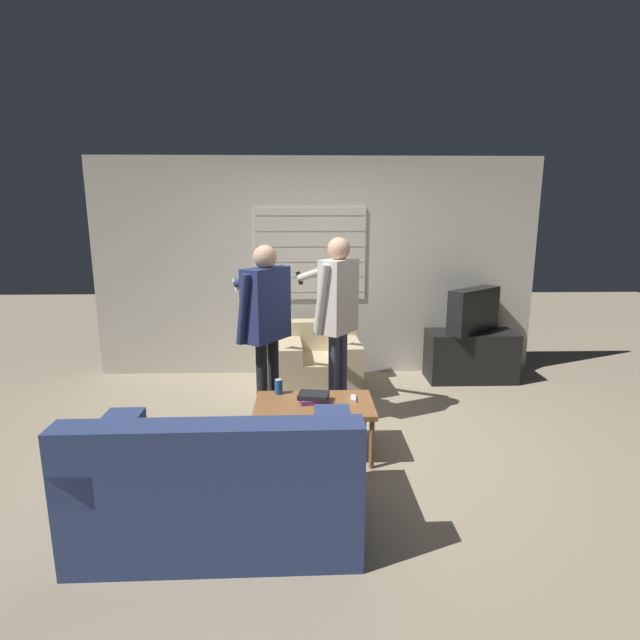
# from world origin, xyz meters

# --- Properties ---
(ground_plane) EXTENTS (16.00, 16.00, 0.00)m
(ground_plane) POSITION_xyz_m (0.00, 0.00, 0.00)
(ground_plane) COLOR gray
(wall_back) EXTENTS (5.20, 0.08, 2.55)m
(wall_back) POSITION_xyz_m (-0.00, 2.03, 1.28)
(wall_back) COLOR #BCB7A8
(wall_back) RESTS_ON ground_plane
(couch_blue) EXTENTS (1.65, 0.95, 0.85)m
(couch_blue) POSITION_xyz_m (-0.65, -1.11, 0.32)
(couch_blue) COLOR navy
(couch_blue) RESTS_ON ground_plane
(armchair_beige) EXTENTS (0.91, 0.83, 0.73)m
(armchair_beige) POSITION_xyz_m (0.01, 1.42, 0.30)
(armchair_beige) COLOR #C6B289
(armchair_beige) RESTS_ON ground_plane
(coffee_table) EXTENTS (0.95, 0.57, 0.44)m
(coffee_table) POSITION_xyz_m (-0.06, -0.11, 0.40)
(coffee_table) COLOR brown
(coffee_table) RESTS_ON ground_plane
(tv_stand) EXTENTS (1.00, 0.46, 0.58)m
(tv_stand) POSITION_xyz_m (1.79, 1.67, 0.29)
(tv_stand) COLOR black
(tv_stand) RESTS_ON ground_plane
(tv) EXTENTS (0.71, 0.63, 0.50)m
(tv) POSITION_xyz_m (1.79, 1.67, 0.83)
(tv) COLOR black
(tv) RESTS_ON tv_stand
(person_left_standing) EXTENTS (0.57, 0.81, 1.66)m
(person_left_standing) POSITION_xyz_m (-0.47, 0.37, 1.06)
(person_left_standing) COLOR black
(person_left_standing) RESTS_ON ground_plane
(person_right_standing) EXTENTS (0.58, 0.76, 1.72)m
(person_right_standing) POSITION_xyz_m (0.15, 0.50, 1.08)
(person_right_standing) COLOR #33384C
(person_right_standing) RESTS_ON ground_plane
(book_stack) EXTENTS (0.27, 0.21, 0.07)m
(book_stack) POSITION_xyz_m (-0.06, -0.08, 0.47)
(book_stack) COLOR #75387F
(book_stack) RESTS_ON coffee_table
(soda_can) EXTENTS (0.07, 0.07, 0.13)m
(soda_can) POSITION_xyz_m (-0.36, 0.11, 0.50)
(soda_can) COLOR #194C9E
(soda_can) RESTS_ON coffee_table
(spare_remote) EXTENTS (0.05, 0.13, 0.02)m
(spare_remote) POSITION_xyz_m (0.26, -0.05, 0.45)
(spare_remote) COLOR white
(spare_remote) RESTS_ON coffee_table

